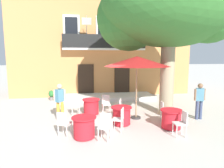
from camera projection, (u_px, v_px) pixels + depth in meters
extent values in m
plane|color=beige|center=(109.00, 117.00, 9.09)|extent=(120.00, 120.00, 0.00)
cube|color=#CC844C|center=(101.00, 45.00, 15.46)|extent=(13.00, 4.00, 7.50)
cube|color=#332319|center=(86.00, 81.00, 13.65)|extent=(1.10, 0.08, 2.30)
cube|color=#332319|center=(122.00, 80.00, 14.03)|extent=(1.10, 0.08, 2.30)
cube|color=silver|center=(71.00, 29.00, 13.02)|extent=(1.10, 0.08, 1.90)
cube|color=black|center=(71.00, 29.00, 12.99)|extent=(0.84, 0.04, 1.60)
cube|color=silver|center=(104.00, 30.00, 13.34)|extent=(1.10, 0.08, 1.90)
cube|color=black|center=(104.00, 30.00, 13.31)|extent=(0.84, 0.04, 1.60)
cube|color=silver|center=(135.00, 31.00, 13.67)|extent=(1.10, 0.08, 1.90)
cube|color=black|center=(135.00, 31.00, 13.64)|extent=(0.84, 0.04, 1.60)
cube|color=silver|center=(104.00, 49.00, 13.25)|extent=(5.60, 0.65, 0.12)
cube|color=black|center=(105.00, 41.00, 12.88)|extent=(5.60, 0.06, 0.90)
cylinder|color=#B2B2B7|center=(87.00, 27.00, 12.70)|extent=(0.04, 0.95, 1.33)
cube|color=white|center=(87.00, 21.00, 12.22)|extent=(0.60, 0.29, 0.38)
cylinder|color=#B2B2B7|center=(122.00, 28.00, 13.05)|extent=(0.04, 0.95, 1.33)
cube|color=#146B2D|center=(124.00, 22.00, 12.57)|extent=(0.60, 0.29, 0.38)
cylinder|color=slate|center=(70.00, 46.00, 12.90)|extent=(0.26, 0.26, 0.28)
ellipsoid|color=#2D7533|center=(70.00, 41.00, 12.85)|extent=(0.34, 0.34, 0.41)
cylinder|color=slate|center=(104.00, 46.00, 13.24)|extent=(0.34, 0.34, 0.33)
ellipsoid|color=#38843D|center=(104.00, 40.00, 13.19)|extent=(0.44, 0.44, 0.42)
cylinder|color=#47423D|center=(137.00, 47.00, 13.58)|extent=(0.26, 0.26, 0.27)
ellipsoid|color=#4C8E38|center=(137.00, 41.00, 13.53)|extent=(0.33, 0.33, 0.45)
cube|color=silver|center=(106.00, 97.00, 13.05)|extent=(6.43, 1.97, 0.25)
cylinder|color=gray|center=(167.00, 80.00, 9.27)|extent=(0.66, 0.66, 3.41)
ellipsoid|color=#33702D|center=(170.00, 6.00, 8.78)|extent=(6.27, 5.64, 3.76)
sphere|color=#33702D|center=(129.00, 18.00, 9.36)|extent=(3.13, 3.13, 3.13)
sphere|color=#33702D|center=(210.00, 11.00, 8.45)|extent=(2.82, 2.82, 2.82)
cylinder|color=red|center=(122.00, 116.00, 8.07)|extent=(0.74, 0.74, 0.68)
cylinder|color=red|center=(122.00, 107.00, 8.02)|extent=(0.86, 0.86, 0.04)
cylinder|color=#2D2823|center=(121.00, 124.00, 8.12)|extent=(0.44, 0.44, 0.03)
cylinder|color=silver|center=(112.00, 127.00, 7.25)|extent=(0.04, 0.04, 0.45)
cylinder|color=silver|center=(114.00, 124.00, 7.58)|extent=(0.04, 0.04, 0.45)
cylinder|color=silver|center=(121.00, 127.00, 7.17)|extent=(0.04, 0.04, 0.45)
cylinder|color=silver|center=(123.00, 124.00, 7.50)|extent=(0.04, 0.04, 0.45)
cube|color=silver|center=(118.00, 119.00, 7.34)|extent=(0.52, 0.52, 0.04)
cube|color=silver|center=(122.00, 114.00, 7.26)|extent=(0.18, 0.37, 0.42)
cylinder|color=silver|center=(128.00, 113.00, 8.95)|extent=(0.04, 0.04, 0.45)
cylinder|color=silver|center=(127.00, 115.00, 8.62)|extent=(0.04, 0.04, 0.45)
cylinder|color=silver|center=(121.00, 113.00, 9.02)|extent=(0.04, 0.04, 0.45)
cylinder|color=silver|center=(120.00, 115.00, 8.69)|extent=(0.04, 0.04, 0.45)
cube|color=silver|center=(124.00, 109.00, 8.79)|extent=(0.51, 0.51, 0.04)
cube|color=silver|center=(120.00, 104.00, 8.79)|extent=(0.17, 0.37, 0.42)
cylinder|color=red|center=(84.00, 128.00, 6.74)|extent=(0.74, 0.74, 0.68)
cylinder|color=red|center=(84.00, 117.00, 6.69)|extent=(0.86, 0.86, 0.04)
cylinder|color=#2D2823|center=(84.00, 137.00, 6.79)|extent=(0.44, 0.44, 0.03)
cylinder|color=silver|center=(63.00, 127.00, 7.16)|extent=(0.04, 0.04, 0.45)
cylinder|color=silver|center=(71.00, 128.00, 7.07)|extent=(0.04, 0.04, 0.45)
cylinder|color=silver|center=(58.00, 131.00, 6.84)|extent=(0.04, 0.04, 0.45)
cylinder|color=silver|center=(67.00, 132.00, 6.75)|extent=(0.04, 0.04, 0.45)
cube|color=silver|center=(65.00, 123.00, 6.92)|extent=(0.53, 0.53, 0.04)
cube|color=silver|center=(62.00, 118.00, 6.72)|extent=(0.36, 0.19, 0.42)
cylinder|color=silver|center=(108.00, 137.00, 6.35)|extent=(0.04, 0.04, 0.45)
cylinder|color=silver|center=(98.00, 135.00, 6.44)|extent=(0.04, 0.04, 0.45)
cylinder|color=silver|center=(111.00, 133.00, 6.68)|extent=(0.04, 0.04, 0.45)
cylinder|color=silver|center=(101.00, 132.00, 6.77)|extent=(0.04, 0.04, 0.45)
cube|color=silver|center=(105.00, 127.00, 6.52)|extent=(0.53, 0.53, 0.04)
cube|color=silver|center=(106.00, 119.00, 6.66)|extent=(0.36, 0.19, 0.42)
cylinder|color=red|center=(91.00, 107.00, 9.52)|extent=(0.74, 0.74, 0.68)
cylinder|color=red|center=(91.00, 100.00, 9.47)|extent=(0.86, 0.86, 0.04)
cylinder|color=#2D2823|center=(91.00, 114.00, 9.57)|extent=(0.44, 0.44, 0.03)
cylinder|color=silver|center=(72.00, 110.00, 9.58)|extent=(0.04, 0.04, 0.45)
cylinder|color=silver|center=(79.00, 109.00, 9.63)|extent=(0.04, 0.04, 0.45)
cylinder|color=silver|center=(72.00, 112.00, 9.24)|extent=(0.04, 0.04, 0.45)
cylinder|color=silver|center=(79.00, 111.00, 9.29)|extent=(0.04, 0.04, 0.45)
cube|color=silver|center=(76.00, 106.00, 9.40)|extent=(0.40, 0.40, 0.04)
cube|color=silver|center=(75.00, 102.00, 9.19)|extent=(0.38, 0.04, 0.42)
cylinder|color=silver|center=(110.00, 110.00, 9.53)|extent=(0.04, 0.04, 0.45)
cylinder|color=silver|center=(103.00, 110.00, 9.48)|extent=(0.04, 0.04, 0.45)
cylinder|color=silver|center=(109.00, 108.00, 9.87)|extent=(0.04, 0.04, 0.45)
cylinder|color=silver|center=(102.00, 108.00, 9.81)|extent=(0.04, 0.04, 0.45)
cube|color=silver|center=(106.00, 104.00, 9.64)|extent=(0.41, 0.41, 0.04)
cube|color=silver|center=(106.00, 99.00, 9.78)|extent=(0.38, 0.05, 0.42)
cylinder|color=red|center=(171.00, 119.00, 7.63)|extent=(0.74, 0.74, 0.68)
cylinder|color=red|center=(172.00, 110.00, 7.58)|extent=(0.86, 0.86, 0.04)
cylinder|color=#2D2823|center=(171.00, 128.00, 7.68)|extent=(0.44, 0.44, 0.03)
cylinder|color=silver|center=(177.00, 132.00, 6.73)|extent=(0.04, 0.04, 0.45)
cylinder|color=silver|center=(173.00, 128.00, 7.06)|extent=(0.04, 0.04, 0.45)
cylinder|color=silver|center=(186.00, 132.00, 6.76)|extent=(0.04, 0.04, 0.45)
cylinder|color=silver|center=(182.00, 128.00, 7.09)|extent=(0.04, 0.04, 0.45)
cube|color=silver|center=(180.00, 123.00, 6.87)|extent=(0.42, 0.42, 0.04)
cube|color=silver|center=(185.00, 117.00, 6.86)|extent=(0.06, 0.38, 0.42)
cylinder|color=silver|center=(168.00, 116.00, 8.56)|extent=(0.04, 0.04, 0.45)
cylinder|color=silver|center=(171.00, 118.00, 8.22)|extent=(0.04, 0.04, 0.45)
cylinder|color=silver|center=(161.00, 116.00, 8.56)|extent=(0.04, 0.04, 0.45)
cylinder|color=silver|center=(163.00, 118.00, 8.22)|extent=(0.04, 0.04, 0.45)
cube|color=silver|center=(166.00, 112.00, 8.36)|extent=(0.45, 0.45, 0.04)
cube|color=silver|center=(162.00, 106.00, 8.32)|extent=(0.09, 0.38, 0.42)
cylinder|color=#997A56|center=(136.00, 91.00, 8.76)|extent=(0.06, 0.06, 2.55)
cylinder|color=#333333|center=(136.00, 117.00, 8.93)|extent=(0.44, 0.44, 0.08)
cone|color=#B21E1E|center=(137.00, 61.00, 8.57)|extent=(2.90, 2.90, 0.45)
cylinder|color=slate|center=(52.00, 99.00, 12.62)|extent=(0.27, 0.27, 0.23)
ellipsoid|color=#2D7533|center=(51.00, 94.00, 12.57)|extent=(0.35, 0.35, 0.43)
cylinder|color=gold|center=(58.00, 111.00, 8.52)|extent=(0.14, 0.14, 0.87)
cylinder|color=gold|center=(62.00, 111.00, 8.55)|extent=(0.14, 0.14, 0.87)
cube|color=teal|center=(60.00, 95.00, 8.43)|extent=(0.40, 0.40, 0.56)
sphere|color=beige|center=(59.00, 86.00, 8.38)|extent=(0.22, 0.22, 0.22)
cylinder|color=beige|center=(54.00, 96.00, 8.40)|extent=(0.09, 0.09, 0.52)
cylinder|color=beige|center=(65.00, 95.00, 8.47)|extent=(0.09, 0.09, 0.52)
cylinder|color=#384260|center=(197.00, 110.00, 8.76)|extent=(0.14, 0.14, 0.86)
cylinder|color=#384260|center=(201.00, 110.00, 8.79)|extent=(0.14, 0.14, 0.86)
cube|color=teal|center=(200.00, 95.00, 8.68)|extent=(0.40, 0.35, 0.56)
sphere|color=brown|center=(200.00, 86.00, 8.62)|extent=(0.22, 0.22, 0.22)
cylinder|color=brown|center=(195.00, 95.00, 8.64)|extent=(0.09, 0.09, 0.52)
cylinder|color=brown|center=(204.00, 94.00, 8.71)|extent=(0.09, 0.09, 0.52)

